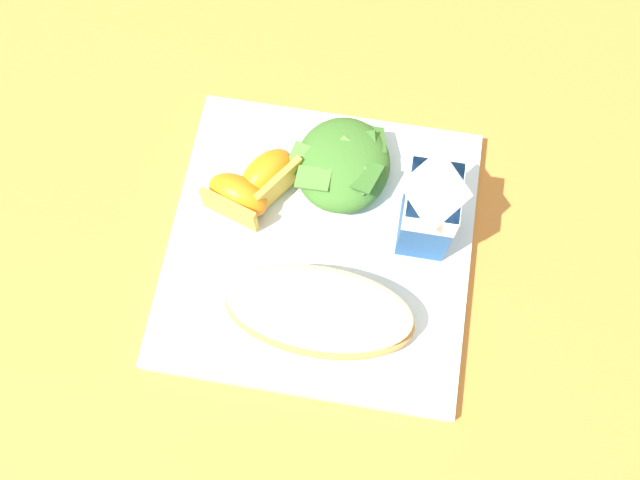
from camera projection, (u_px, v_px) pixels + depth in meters
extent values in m
plane|color=#C67A33|center=(320.00, 250.00, 0.68)|extent=(3.00, 3.00, 0.00)
cube|color=silver|center=(320.00, 247.00, 0.67)|extent=(0.28, 0.28, 0.02)
ellipsoid|color=tan|center=(319.00, 313.00, 0.62)|extent=(0.08, 0.17, 0.03)
ellipsoid|color=brown|center=(319.00, 310.00, 0.61)|extent=(0.07, 0.16, 0.01)
ellipsoid|color=#EAD184|center=(319.00, 308.00, 0.61)|extent=(0.08, 0.16, 0.01)
ellipsoid|color=#3D7028|center=(342.00, 164.00, 0.67)|extent=(0.10, 0.09, 0.04)
cube|color=#4C8433|center=(307.00, 157.00, 0.66)|extent=(0.03, 0.04, 0.01)
cube|color=#3D7028|center=(374.00, 140.00, 0.67)|extent=(0.03, 0.03, 0.01)
cube|color=#336023|center=(365.00, 148.00, 0.67)|extent=(0.03, 0.03, 0.02)
cube|color=#336023|center=(367.00, 177.00, 0.65)|extent=(0.04, 0.03, 0.01)
cube|color=#5B8E3D|center=(357.00, 176.00, 0.65)|extent=(0.04, 0.04, 0.01)
cube|color=#4C8433|center=(313.00, 178.00, 0.65)|extent=(0.02, 0.03, 0.01)
cube|color=#5B8E3D|center=(342.00, 156.00, 0.66)|extent=(0.04, 0.04, 0.02)
cube|color=#23569E|center=(428.00, 211.00, 0.63)|extent=(0.06, 0.04, 0.09)
cube|color=white|center=(433.00, 197.00, 0.60)|extent=(0.06, 0.05, 0.03)
pyramid|color=white|center=(438.00, 184.00, 0.57)|extent=(0.06, 0.04, 0.02)
ellipsoid|color=orange|center=(267.00, 174.00, 0.67)|extent=(0.07, 0.06, 0.04)
cube|color=gold|center=(279.00, 185.00, 0.66)|extent=(0.05, 0.04, 0.03)
ellipsoid|color=orange|center=(238.00, 195.00, 0.66)|extent=(0.05, 0.07, 0.04)
cube|color=gold|center=(229.00, 209.00, 0.65)|extent=(0.02, 0.06, 0.03)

